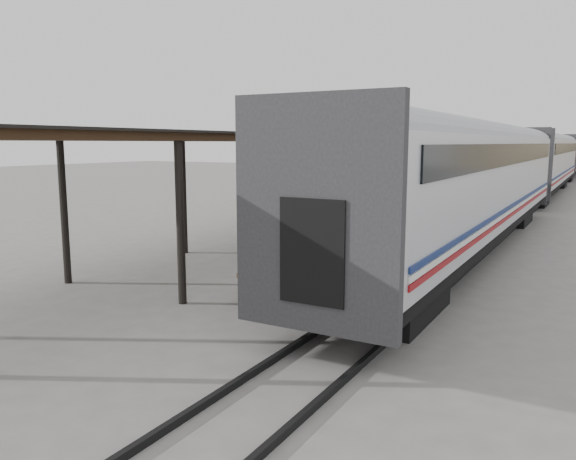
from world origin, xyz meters
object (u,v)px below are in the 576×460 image
at_px(luggage_tug, 379,207).
at_px(pedestrian, 353,204).
at_px(porter, 270,235).
at_px(baggage_cart, 276,272).

relative_size(luggage_tug, pedestrian, 0.97).
bearing_deg(pedestrian, porter, 109.31).
relative_size(porter, pedestrian, 0.92).
distance_m(baggage_cart, pedestrian, 13.90).
xyz_separation_m(baggage_cart, pedestrian, (-3.64, 13.41, 0.27)).
xyz_separation_m(porter, pedestrian, (-3.89, 14.06, -0.79)).
bearing_deg(luggage_tug, pedestrian, -103.33).
distance_m(porter, pedestrian, 14.61).
xyz_separation_m(baggage_cart, luggage_tug, (-2.88, 15.03, 0.01)).
xyz_separation_m(baggage_cart, porter, (0.25, -0.65, 1.06)).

